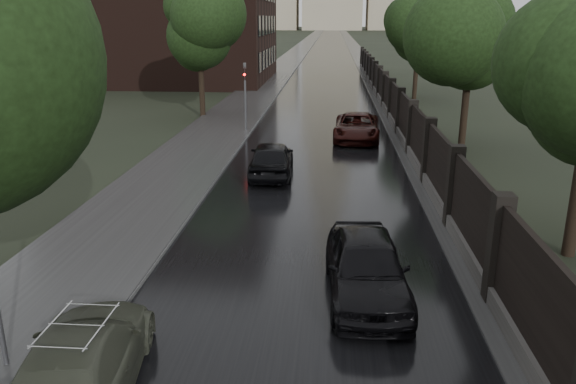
{
  "coord_description": "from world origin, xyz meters",
  "views": [
    {
      "loc": [
        0.68,
        -7.3,
        6.48
      ],
      "look_at": [
        -0.55,
        8.6,
        1.5
      ],
      "focal_mm": 35.0,
      "sensor_mm": 36.0,
      "label": 1
    }
  ],
  "objects_px": {
    "car_right_far": "(357,127)",
    "hatchback_left": "(271,159)",
    "traffic_light": "(245,91)",
    "tree_left_far": "(199,37)",
    "tree_right_c": "(418,37)",
    "tree_right_b": "(470,49)",
    "volga_sedan": "(81,362)",
    "car_right_near": "(366,267)"
  },
  "relations": [
    {
      "from": "tree_left_far",
      "to": "car_right_far",
      "type": "bearing_deg",
      "value": -33.68
    },
    {
      "from": "volga_sedan",
      "to": "tree_right_c",
      "type": "bearing_deg",
      "value": -113.84
    },
    {
      "from": "tree_right_b",
      "to": "car_right_near",
      "type": "relative_size",
      "value": 1.52
    },
    {
      "from": "tree_right_b",
      "to": "car_right_far",
      "type": "relative_size",
      "value": 1.34
    },
    {
      "from": "car_right_near",
      "to": "tree_left_far",
      "type": "bearing_deg",
      "value": 108.21
    },
    {
      "from": "car_right_far",
      "to": "hatchback_left",
      "type": "bearing_deg",
      "value": -113.8
    },
    {
      "from": "car_right_near",
      "to": "car_right_far",
      "type": "bearing_deg",
      "value": 85.61
    },
    {
      "from": "traffic_light",
      "to": "hatchback_left",
      "type": "bearing_deg",
      "value": -75.06
    },
    {
      "from": "tree_left_far",
      "to": "tree_right_c",
      "type": "relative_size",
      "value": 1.05
    },
    {
      "from": "volga_sedan",
      "to": "car_right_near",
      "type": "relative_size",
      "value": 1.04
    },
    {
      "from": "volga_sedan",
      "to": "car_right_far",
      "type": "bearing_deg",
      "value": -112.27
    },
    {
      "from": "tree_left_far",
      "to": "tree_right_c",
      "type": "distance_m",
      "value": 18.45
    },
    {
      "from": "tree_right_c",
      "to": "traffic_light",
      "type": "distance_m",
      "value": 19.26
    },
    {
      "from": "tree_right_b",
      "to": "tree_right_c",
      "type": "bearing_deg",
      "value": 90.0
    },
    {
      "from": "car_right_near",
      "to": "car_right_far",
      "type": "height_order",
      "value": "car_right_near"
    },
    {
      "from": "hatchback_left",
      "to": "car_right_near",
      "type": "bearing_deg",
      "value": 105.46
    },
    {
      "from": "tree_right_c",
      "to": "car_right_near",
      "type": "relative_size",
      "value": 1.52
    },
    {
      "from": "traffic_light",
      "to": "tree_right_c",
      "type": "bearing_deg",
      "value": 51.82
    },
    {
      "from": "traffic_light",
      "to": "car_right_far",
      "type": "relative_size",
      "value": 0.77
    },
    {
      "from": "tree_left_far",
      "to": "tree_right_c",
      "type": "xyz_separation_m",
      "value": [
        15.5,
        10.0,
        -0.29
      ]
    },
    {
      "from": "tree_left_far",
      "to": "tree_right_c",
      "type": "height_order",
      "value": "tree_left_far"
    },
    {
      "from": "tree_right_b",
      "to": "hatchback_left",
      "type": "height_order",
      "value": "tree_right_b"
    },
    {
      "from": "volga_sedan",
      "to": "car_right_near",
      "type": "xyz_separation_m",
      "value": [
        5.2,
        4.15,
        0.09
      ]
    },
    {
      "from": "hatchback_left",
      "to": "car_right_near",
      "type": "height_order",
      "value": "car_right_near"
    },
    {
      "from": "tree_left_far",
      "to": "hatchback_left",
      "type": "xyz_separation_m",
      "value": [
        6.2,
        -14.37,
        -4.48
      ]
    },
    {
      "from": "tree_right_b",
      "to": "volga_sedan",
      "type": "distance_m",
      "value": 24.22
    },
    {
      "from": "volga_sedan",
      "to": "hatchback_left",
      "type": "height_order",
      "value": "hatchback_left"
    },
    {
      "from": "traffic_light",
      "to": "car_right_near",
      "type": "xyz_separation_m",
      "value": [
        5.9,
        -19.94,
        -1.61
      ]
    },
    {
      "from": "car_right_near",
      "to": "tree_right_c",
      "type": "bearing_deg",
      "value": 77.58
    },
    {
      "from": "tree_left_far",
      "to": "volga_sedan",
      "type": "xyz_separation_m",
      "value": [
        4.4,
        -29.1,
        -4.55
      ]
    },
    {
      "from": "tree_right_b",
      "to": "car_right_far",
      "type": "distance_m",
      "value": 6.98
    },
    {
      "from": "hatchback_left",
      "to": "tree_right_b",
      "type": "bearing_deg",
      "value": -147.94
    },
    {
      "from": "tree_right_b",
      "to": "volga_sedan",
      "type": "relative_size",
      "value": 1.46
    },
    {
      "from": "tree_left_far",
      "to": "hatchback_left",
      "type": "relative_size",
      "value": 1.66
    },
    {
      "from": "volga_sedan",
      "to": "hatchback_left",
      "type": "relative_size",
      "value": 1.07
    },
    {
      "from": "car_right_near",
      "to": "hatchback_left",
      "type": "bearing_deg",
      "value": 104.99
    },
    {
      "from": "tree_right_b",
      "to": "volga_sedan",
      "type": "xyz_separation_m",
      "value": [
        -11.1,
        -21.1,
        -4.25
      ]
    },
    {
      "from": "tree_left_far",
      "to": "car_right_near",
      "type": "bearing_deg",
      "value": -68.95
    },
    {
      "from": "tree_left_far",
      "to": "volga_sedan",
      "type": "distance_m",
      "value": 29.78
    },
    {
      "from": "volga_sedan",
      "to": "hatchback_left",
      "type": "xyz_separation_m",
      "value": [
        1.8,
        14.73,
        0.06
      ]
    },
    {
      "from": "car_right_near",
      "to": "traffic_light",
      "type": "bearing_deg",
      "value": 103.64
    },
    {
      "from": "tree_left_far",
      "to": "car_right_far",
      "type": "relative_size",
      "value": 1.42
    }
  ]
}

